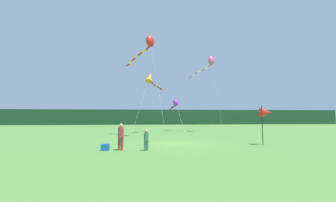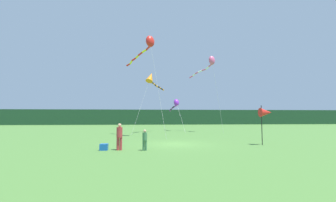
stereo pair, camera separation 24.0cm
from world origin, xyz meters
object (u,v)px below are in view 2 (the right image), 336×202
kite_purple (176,104)px  kite_orange (151,78)px  person_adult (119,135)px  person_child (145,139)px  cooler_box (104,147)px  banner_flag_pole (266,113)px  kite_red (148,44)px  kite_rainbow (210,63)px

kite_purple → kite_orange: 6.08m
person_adult → kite_purple: size_ratio=0.25×
person_child → cooler_box: size_ratio=2.67×
banner_flag_pole → person_child: bearing=-167.7°
kite_red → kite_purple: kite_red is taller
person_child → cooler_box: 2.65m
kite_purple → kite_rainbow: kite_rainbow is taller
cooler_box → kite_rainbow: size_ratio=0.05×
cooler_box → kite_orange: kite_orange is taller
person_adult → kite_orange: kite_orange is taller
cooler_box → banner_flag_pole: 11.99m
person_child → banner_flag_pole: bearing=12.3°
person_adult → kite_red: kite_red is taller
person_adult → kite_red: 13.38m
person_child → kite_red: bearing=89.4°
person_adult → kite_orange: (2.17, 15.68, 6.46)m
kite_red → kite_rainbow: kite_red is taller
person_adult → cooler_box: bearing=176.4°
person_child → kite_red: kite_red is taller
person_child → banner_flag_pole: size_ratio=0.44×
kite_purple → kite_rainbow: size_ratio=0.63×
person_child → banner_flag_pole: banner_flag_pole is taller
cooler_box → person_child: bearing=-7.6°
cooler_box → kite_orange: 17.48m
person_child → banner_flag_pole: (9.10, 1.98, 1.69)m
kite_orange → person_child: bearing=-92.0°
banner_flag_pole → kite_purple: bearing=105.1°
cooler_box → kite_rainbow: kite_rainbow is taller
person_child → cooler_box: (-2.57, 0.35, -0.53)m
person_adult → banner_flag_pole: 10.94m
person_adult → cooler_box: (-0.96, 0.06, -0.74)m
person_child → banner_flag_pole: 9.46m
kite_red → kite_orange: size_ratio=1.32×
person_child → kite_purple: size_ratio=0.19×
kite_purple → kite_red: bearing=-114.2°
person_adult → banner_flag_pole: (10.71, 1.70, 1.47)m
kite_orange → kite_red: bearing=-94.3°
kite_orange → kite_rainbow: bearing=1.7°
banner_flag_pole → kite_rainbow: size_ratio=0.28×
kite_red → person_child: bearing=-90.6°
person_adult → kite_purple: kite_purple is taller
person_adult → cooler_box: person_adult is taller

